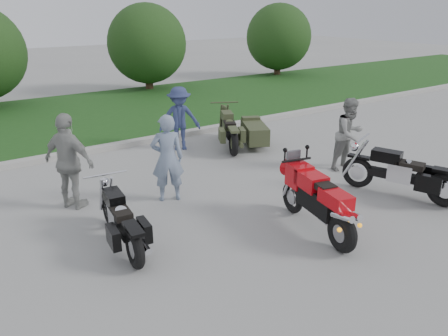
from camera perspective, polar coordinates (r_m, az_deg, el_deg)
ground at (r=8.39m, az=5.58°, el=-7.11°), size 80.00×80.00×0.00m
curb at (r=13.17m, az=-11.37°, el=3.34°), size 60.00×0.30×0.15m
grass_strip at (r=16.95m, az=-17.08°, el=6.65°), size 60.00×8.00×0.14m
tree_mid_right at (r=21.15m, az=-10.03°, el=15.68°), size 3.60×3.60×4.00m
tree_far_right at (r=25.56m, az=7.14°, el=16.62°), size 3.60×3.60×4.00m
sportbike_red at (r=7.96m, az=12.17°, el=-4.04°), size 0.73×2.25×1.08m
cruiser_left at (r=7.58m, az=-13.19°, el=-7.04°), size 0.47×2.25×0.87m
cruiser_right at (r=9.98m, az=22.62°, el=-0.92°), size 1.10×2.42×0.98m
cruiser_sidecar at (r=12.63m, az=2.65°, el=4.73°), size 1.82×2.29×0.95m
person_stripe at (r=9.04m, az=-7.40°, el=1.27°), size 0.79×0.66×1.85m
person_grey at (r=11.21m, az=16.08°, el=4.28°), size 0.88×0.70×1.79m
person_denim at (r=12.33m, az=-5.82°, el=6.43°), size 1.32×1.04×1.79m
person_back at (r=9.12m, az=-19.55°, el=0.76°), size 1.02×1.22×1.96m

